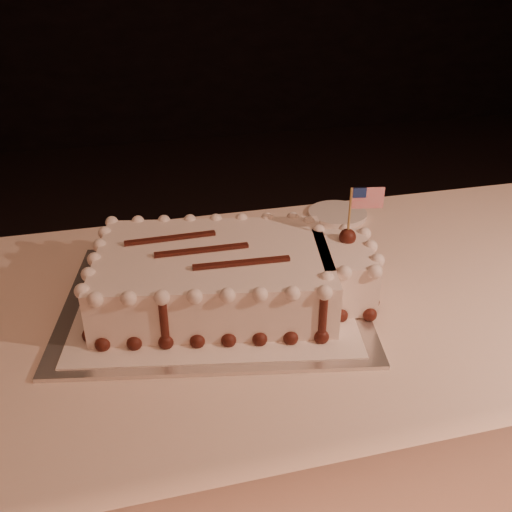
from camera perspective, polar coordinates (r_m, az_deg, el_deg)
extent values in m
cube|color=#FFDCC5|center=(1.42, 12.27, -15.40)|extent=(2.40, 0.80, 0.75)
cube|color=silver|center=(1.09, -4.11, -4.48)|extent=(0.63, 0.52, 0.01)
cube|color=white|center=(1.08, -4.12, -4.26)|extent=(0.56, 0.47, 0.00)
cube|color=white|center=(1.06, -4.22, -1.94)|extent=(0.47, 0.36, 0.10)
cube|color=white|center=(1.08, 8.69, -1.56)|extent=(0.13, 0.18, 0.10)
sphere|color=#4B1A12|center=(0.99, -15.09, -8.51)|extent=(0.03, 0.03, 0.03)
sphere|color=#4B1A12|center=(0.98, -12.07, -8.52)|extent=(0.03, 0.03, 0.03)
sphere|color=#4B1A12|center=(0.97, -8.99, -8.50)|extent=(0.03, 0.03, 0.03)
sphere|color=#4B1A12|center=(0.96, -5.88, -8.45)|extent=(0.03, 0.03, 0.03)
sphere|color=#4B1A12|center=(0.96, -2.75, -8.38)|extent=(0.03, 0.03, 0.03)
sphere|color=#4B1A12|center=(0.96, 0.38, -8.28)|extent=(0.03, 0.03, 0.03)
sphere|color=#4B1A12|center=(0.97, 3.49, -8.17)|extent=(0.03, 0.03, 0.03)
sphere|color=#4B1A12|center=(0.98, 6.56, -8.02)|extent=(0.03, 0.03, 0.03)
sphere|color=#4B1A12|center=(1.01, 6.75, -6.56)|extent=(0.03, 0.03, 0.03)
sphere|color=#4B1A12|center=(1.03, 8.47, -5.88)|extent=(0.03, 0.03, 0.03)
sphere|color=#4B1A12|center=(1.04, 11.30, -5.74)|extent=(0.03, 0.03, 0.03)
sphere|color=#4B1A12|center=(1.08, 11.57, -4.55)|extent=(0.03, 0.03, 0.03)
sphere|color=#4B1A12|center=(1.12, 10.96, -3.07)|extent=(0.03, 0.03, 0.03)
sphere|color=#4B1A12|center=(1.16, 10.39, -1.71)|extent=(0.03, 0.03, 0.03)
sphere|color=#4B1A12|center=(1.17, 8.57, -1.31)|extent=(0.03, 0.03, 0.03)
sphere|color=#4B1A12|center=(1.16, 6.05, -1.39)|extent=(0.03, 0.03, 0.03)
sphere|color=#4B1A12|center=(1.19, 5.11, -0.48)|extent=(0.03, 0.03, 0.03)
sphere|color=#4B1A12|center=(1.21, 3.56, 0.00)|extent=(0.03, 0.03, 0.03)
sphere|color=#4B1A12|center=(1.20, 1.08, -0.07)|extent=(0.03, 0.03, 0.03)
sphere|color=#4B1A12|center=(1.20, -1.40, -0.14)|extent=(0.03, 0.03, 0.03)
sphere|color=#4B1A12|center=(1.20, -3.89, -0.20)|extent=(0.03, 0.03, 0.03)
sphere|color=#4B1A12|center=(1.20, -6.38, -0.27)|extent=(0.03, 0.03, 0.03)
sphere|color=#4B1A12|center=(1.20, -8.85, -0.34)|extent=(0.03, 0.03, 0.03)
sphere|color=#4B1A12|center=(1.21, -11.31, -0.40)|extent=(0.03, 0.03, 0.03)
sphere|color=#4B1A12|center=(1.22, -13.73, -0.47)|extent=(0.03, 0.03, 0.03)
sphere|color=#4B1A12|center=(1.18, -14.35, -1.58)|extent=(0.03, 0.03, 0.03)
sphere|color=#4B1A12|center=(1.14, -14.78, -2.91)|extent=(0.03, 0.03, 0.03)
sphere|color=#4B1A12|center=(1.10, -15.24, -4.36)|extent=(0.03, 0.03, 0.03)
sphere|color=#4B1A12|center=(1.05, -15.74, -5.92)|extent=(0.03, 0.03, 0.03)
sphere|color=#4B1A12|center=(1.01, -16.29, -7.61)|extent=(0.03, 0.03, 0.03)
sphere|color=white|center=(0.94, -15.78, -4.21)|extent=(0.03, 0.03, 0.03)
sphere|color=white|center=(0.93, -12.63, -4.17)|extent=(0.03, 0.03, 0.03)
sphere|color=white|center=(0.92, -9.42, -4.12)|extent=(0.03, 0.03, 0.03)
sphere|color=white|center=(0.91, -6.16, -4.05)|extent=(0.03, 0.03, 0.03)
sphere|color=white|center=(0.91, -2.88, -3.97)|extent=(0.03, 0.03, 0.03)
sphere|color=white|center=(0.91, 0.39, -3.87)|extent=(0.03, 0.03, 0.03)
sphere|color=white|center=(0.92, 3.65, -3.77)|extent=(0.03, 0.03, 0.03)
sphere|color=white|center=(0.92, 6.87, -3.65)|extent=(0.03, 0.03, 0.03)
sphere|color=white|center=(0.96, 7.06, -2.27)|extent=(0.03, 0.03, 0.03)
sphere|color=white|center=(0.98, 8.84, -1.66)|extent=(0.03, 0.03, 0.03)
sphere|color=white|center=(0.99, 11.79, -1.55)|extent=(0.03, 0.03, 0.03)
sphere|color=white|center=(1.03, 12.05, -0.45)|extent=(0.03, 0.03, 0.03)
sphere|color=white|center=(1.07, 11.39, 0.92)|extent=(0.03, 0.03, 0.03)
sphere|color=white|center=(1.12, 10.79, 2.19)|extent=(0.03, 0.03, 0.03)
sphere|color=white|center=(1.13, 8.90, 2.57)|extent=(0.03, 0.03, 0.03)
sphere|color=white|center=(1.12, 6.28, 2.52)|extent=(0.03, 0.03, 0.03)
sphere|color=white|center=(1.15, 5.30, 3.36)|extent=(0.03, 0.03, 0.03)
sphere|color=white|center=(1.16, 3.69, 3.80)|extent=(0.03, 0.03, 0.03)
sphere|color=white|center=(1.16, 1.13, 3.75)|extent=(0.03, 0.03, 0.03)
sphere|color=white|center=(1.16, -1.45, 3.69)|extent=(0.03, 0.03, 0.03)
sphere|color=white|center=(1.16, -4.04, 3.62)|extent=(0.03, 0.03, 0.03)
sphere|color=white|center=(1.16, -6.62, 3.54)|extent=(0.03, 0.03, 0.03)
sphere|color=white|center=(1.16, -9.18, 3.46)|extent=(0.03, 0.03, 0.03)
sphere|color=white|center=(1.17, -11.72, 3.37)|extent=(0.03, 0.03, 0.03)
sphere|color=white|center=(1.18, -14.22, 3.27)|extent=(0.03, 0.03, 0.03)
sphere|color=white|center=(1.14, -14.89, 2.25)|extent=(0.03, 0.03, 0.03)
sphere|color=white|center=(1.10, -15.36, 1.01)|extent=(0.03, 0.03, 0.03)
sphere|color=white|center=(1.05, -15.86, -0.33)|extent=(0.03, 0.03, 0.03)
sphere|color=white|center=(1.01, -16.41, -1.79)|extent=(0.03, 0.03, 0.03)
sphere|color=white|center=(0.96, -17.01, -3.38)|extent=(0.03, 0.03, 0.03)
cylinder|color=#4B1A12|center=(0.94, -9.19, -6.46)|extent=(0.01, 0.01, 0.09)
sphere|color=#4B1A12|center=(0.97, -9.00, -8.39)|extent=(0.02, 0.02, 0.02)
cylinder|color=#4B1A12|center=(0.95, 6.71, -5.99)|extent=(0.01, 0.01, 0.09)
sphere|color=#4B1A12|center=(0.97, 6.57, -7.92)|extent=(0.02, 0.02, 0.02)
cylinder|color=#4B1A12|center=(1.10, 11.16, -1.20)|extent=(0.01, 0.01, 0.09)
sphere|color=#4B1A12|center=(1.12, 10.97, -2.98)|extent=(0.02, 0.02, 0.02)
cylinder|color=#4B1A12|center=(1.19, 3.62, 1.78)|extent=(0.01, 0.01, 0.09)
sphere|color=#4B1A12|center=(1.20, 3.56, 0.09)|extent=(0.02, 0.02, 0.02)
cylinder|color=#4B1A12|center=(1.18, -9.01, 1.44)|extent=(0.01, 0.01, 0.09)
sphere|color=#4B1A12|center=(1.20, -8.86, -0.25)|extent=(0.02, 0.02, 0.02)
cylinder|color=#4B1A12|center=(1.07, -15.53, -2.47)|extent=(0.01, 0.01, 0.09)
sphere|color=#4B1A12|center=(1.09, -15.26, -4.26)|extent=(0.02, 0.02, 0.02)
cube|color=#4B1A12|center=(1.08, -8.56, 1.79)|extent=(0.17, 0.01, 0.01)
cube|color=#4B1A12|center=(1.03, -5.44, 0.61)|extent=(0.17, 0.02, 0.01)
cube|color=#4B1A12|center=(0.98, -1.44, -0.67)|extent=(0.17, 0.02, 0.01)
sphere|color=#4B1A12|center=(1.08, 9.14, 1.89)|extent=(0.03, 0.03, 0.03)
cylinder|color=#B0894B|center=(1.06, 9.30, 3.72)|extent=(0.00, 0.00, 0.12)
cube|color=red|center=(1.05, 11.14, 5.71)|extent=(0.06, 0.01, 0.04)
cube|color=navy|center=(1.04, 10.32, 6.25)|extent=(0.02, 0.01, 0.02)
cylinder|color=white|center=(1.43, 8.15, 4.20)|extent=(0.14, 0.14, 0.01)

